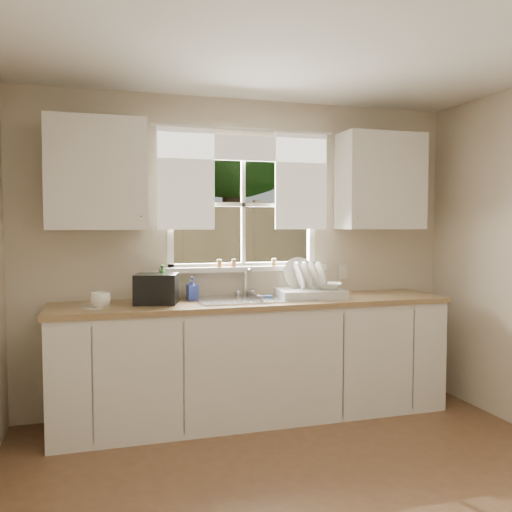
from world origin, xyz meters
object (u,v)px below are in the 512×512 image
object	(u,v)px
cup	(100,300)
black_appliance	(156,289)
dish_rack	(310,289)
soap_bottle_a	(162,283)

from	to	relation	value
cup	black_appliance	distance (m)	0.41
cup	black_appliance	xyz separation A→B (m)	(0.40, 0.11, 0.05)
dish_rack	black_appliance	size ratio (longest dim) A/B	1.82
dish_rack	soap_bottle_a	world-z (taller)	dish_rack
soap_bottle_a	dish_rack	bearing A→B (deg)	9.80
dish_rack	black_appliance	xyz separation A→B (m)	(-1.20, 0.01, 0.04)
cup	black_appliance	size ratio (longest dim) A/B	0.47
black_appliance	cup	bearing A→B (deg)	-149.05
dish_rack	cup	world-z (taller)	dish_rack
dish_rack	black_appliance	world-z (taller)	dish_rack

